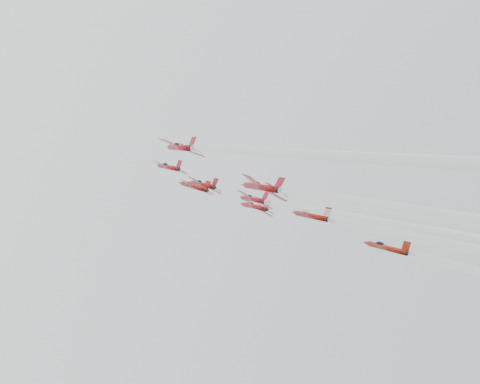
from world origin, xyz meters
TOP-DOWN VIEW (x-y plane):
  - jet_lead at (2.58, 24.68)m, footprint 10.46×12.89m
  - jet_row2_left at (-12.82, 11.89)m, footprint 8.81×10.85m
  - jet_row2_center at (-1.66, 14.38)m, footprint 9.82×12.10m
  - jet_row2_right at (11.16, 10.53)m, footprint 9.90×12.19m
  - jet_center at (2.95, -35.33)m, footprint 9.38×82.72m
  - jet_rear_farleft at (-26.45, -48.39)m, footprint 8.50×74.96m

SIDE VIEW (x-z plane):
  - jet_rear_farleft at x=-26.45m, z-range 89.88..146.01m
  - jet_center at x=2.95m, z-range 96.69..158.63m
  - jet_row2_right at x=11.16m, z-range 157.20..166.47m
  - jet_row2_left at x=-12.82m, z-range 158.70..166.95m
  - jet_row2_center at x=-1.66m, z-range 160.09..169.29m
  - jet_lead at x=2.58m, z-range 167.46..177.26m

